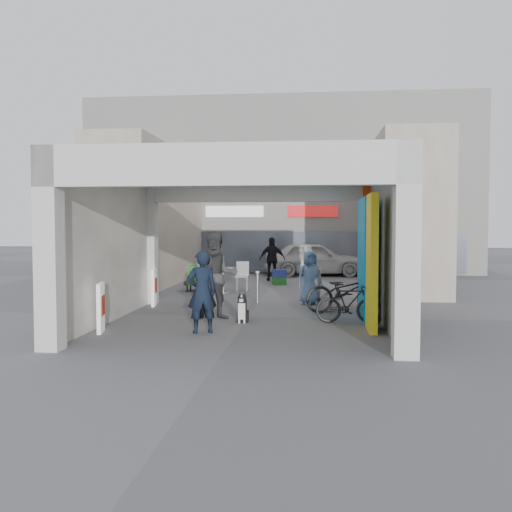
# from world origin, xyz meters

# --- Properties ---
(ground) EXTENTS (90.00, 90.00, 0.00)m
(ground) POSITION_xyz_m (0.00, 0.00, 0.00)
(ground) COLOR #5C5B61
(ground) RESTS_ON ground
(arcade_canopy) EXTENTS (6.40, 6.45, 6.40)m
(arcade_canopy) POSITION_xyz_m (0.54, -0.82, 2.30)
(arcade_canopy) COLOR beige
(arcade_canopy) RESTS_ON ground
(far_building) EXTENTS (18.00, 4.08, 8.00)m
(far_building) POSITION_xyz_m (-0.00, 13.99, 3.99)
(far_building) COLOR silver
(far_building) RESTS_ON ground
(plaza_bldg_left) EXTENTS (2.00, 9.00, 5.00)m
(plaza_bldg_left) POSITION_xyz_m (-4.50, 7.50, 2.50)
(plaza_bldg_left) COLOR #BEB39D
(plaza_bldg_left) RESTS_ON ground
(plaza_bldg_right) EXTENTS (2.00, 9.00, 5.00)m
(plaza_bldg_right) POSITION_xyz_m (4.50, 7.50, 2.50)
(plaza_bldg_right) COLOR #BEB39D
(plaza_bldg_right) RESTS_ON ground
(bollard_left) EXTENTS (0.09, 0.09, 0.85)m
(bollard_left) POSITION_xyz_m (-1.58, 2.45, 0.43)
(bollard_left) COLOR gray
(bollard_left) RESTS_ON ground
(bollard_center) EXTENTS (0.09, 0.09, 0.87)m
(bollard_center) POSITION_xyz_m (-0.02, 2.31, 0.44)
(bollard_center) COLOR gray
(bollard_center) RESTS_ON ground
(bollard_right) EXTENTS (0.09, 0.09, 0.97)m
(bollard_right) POSITION_xyz_m (1.67, 2.33, 0.49)
(bollard_right) COLOR gray
(bollard_right) RESTS_ON ground
(advert_board_near) EXTENTS (0.20, 0.55, 1.00)m
(advert_board_near) POSITION_xyz_m (-2.75, -2.32, 0.51)
(advert_board_near) COLOR white
(advert_board_near) RESTS_ON ground
(advert_board_far) EXTENTS (0.17, 0.56, 1.00)m
(advert_board_far) POSITION_xyz_m (-2.75, 1.54, 0.51)
(advert_board_far) COLOR white
(advert_board_far) RESTS_ON ground
(cafe_set) EXTENTS (1.60, 1.29, 0.97)m
(cafe_set) POSITION_xyz_m (-1.49, 4.99, 0.34)
(cafe_set) COLOR #A7A7AC
(cafe_set) RESTS_ON ground
(produce_stand) EXTENTS (1.27, 0.69, 0.84)m
(produce_stand) POSITION_xyz_m (-2.06, 5.14, 0.33)
(produce_stand) COLOR black
(produce_stand) RESTS_ON ground
(crate_stack) EXTENTS (0.55, 0.50, 0.56)m
(crate_stack) POSITION_xyz_m (0.28, 7.35, 0.28)
(crate_stack) COLOR #1C5D1A
(crate_stack) RESTS_ON ground
(border_collie) EXTENTS (0.25, 0.49, 0.68)m
(border_collie) POSITION_xyz_m (-0.05, -0.86, 0.27)
(border_collie) COLOR black
(border_collie) RESTS_ON ground
(man_with_dog) EXTENTS (0.71, 0.60, 1.66)m
(man_with_dog) POSITION_xyz_m (-0.71, -2.18, 0.83)
(man_with_dog) COLOR black
(man_with_dog) RESTS_ON ground
(man_back_turned) EXTENTS (1.14, 0.98, 2.02)m
(man_back_turned) POSITION_xyz_m (-0.70, -0.46, 1.01)
(man_back_turned) COLOR #3A3A3C
(man_back_turned) RESTS_ON ground
(man_elderly) EXTENTS (0.85, 0.72, 1.48)m
(man_elderly) POSITION_xyz_m (1.42, 2.24, 0.74)
(man_elderly) COLOR #597BAD
(man_elderly) RESTS_ON ground
(man_crates) EXTENTS (1.05, 0.56, 1.71)m
(man_crates) POSITION_xyz_m (-0.08, 8.84, 0.86)
(man_crates) COLOR black
(man_crates) RESTS_ON ground
(bicycle_front) EXTENTS (2.14, 1.30, 1.06)m
(bicycle_front) POSITION_xyz_m (2.30, 0.83, 0.53)
(bicycle_front) COLOR black
(bicycle_front) RESTS_ON ground
(bicycle_rear) EXTENTS (1.49, 0.51, 0.88)m
(bicycle_rear) POSITION_xyz_m (2.30, -0.70, 0.44)
(bicycle_rear) COLOR black
(bicycle_rear) RESTS_ON ground
(white_van) EXTENTS (4.50, 2.14, 1.49)m
(white_van) POSITION_xyz_m (1.57, 11.39, 0.74)
(white_van) COLOR silver
(white_van) RESTS_ON ground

